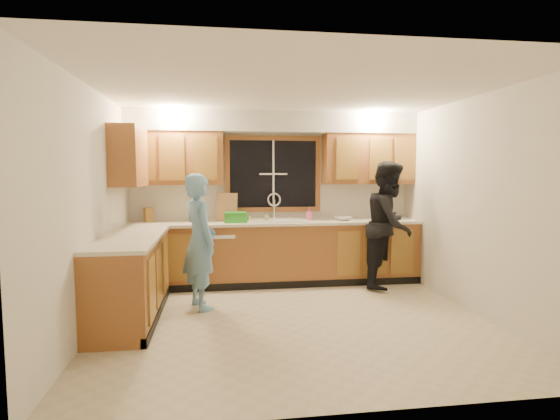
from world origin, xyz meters
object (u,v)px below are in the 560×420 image
(stove, at_px, (120,292))
(knife_block, at_px, (148,215))
(woman, at_px, (390,225))
(sink, at_px, (276,225))
(bowl, at_px, (343,219))
(dishwasher, at_px, (217,258))
(dish_crate, at_px, (236,217))
(soap_bottle, at_px, (309,213))
(man, at_px, (200,241))

(stove, xyz_separation_m, knife_block, (-0.01, 1.98, 0.57))
(stove, height_order, woman, woman)
(sink, distance_m, knife_block, 1.83)
(sink, bearing_deg, bowl, -3.39)
(stove, xyz_separation_m, bowl, (2.79, 1.77, 0.50))
(sink, height_order, dishwasher, sink)
(sink, distance_m, stove, 2.60)
(dish_crate, bearing_deg, stove, -124.52)
(stove, bearing_deg, dishwasher, 62.31)
(knife_block, height_order, soap_bottle, knife_block)
(sink, distance_m, dishwasher, 0.96)
(dish_crate, bearing_deg, bowl, -0.05)
(dishwasher, relative_size, bowl, 3.63)
(dishwasher, relative_size, soap_bottle, 4.33)
(sink, relative_size, dishwasher, 1.05)
(dishwasher, height_order, bowl, bowl)
(dish_crate, bearing_deg, woman, -9.24)
(dishwasher, bearing_deg, bowl, -1.37)
(woman, bearing_deg, knife_block, 117.62)
(sink, height_order, woman, woman)
(sink, bearing_deg, knife_block, 175.14)
(stove, distance_m, soap_bottle, 3.06)
(woman, distance_m, dish_crate, 2.18)
(dishwasher, bearing_deg, soap_bottle, 4.92)
(sink, distance_m, bowl, 1.00)
(woman, bearing_deg, bowl, 95.76)
(knife_block, xyz_separation_m, bowl, (2.81, -0.21, -0.07))
(dishwasher, xyz_separation_m, dish_crate, (0.27, -0.04, 0.58))
(sink, bearing_deg, man, -135.84)
(dishwasher, xyz_separation_m, stove, (-0.95, -1.81, 0.04))
(dishwasher, xyz_separation_m, bowl, (1.84, -0.04, 0.54))
(man, bearing_deg, stove, 114.60)
(woman, height_order, bowl, woman)
(man, relative_size, woman, 0.91)
(dishwasher, distance_m, dish_crate, 0.64)
(sink, xyz_separation_m, dish_crate, (-0.58, -0.06, 0.13))
(man, bearing_deg, woman, -99.28)
(dish_crate, xyz_separation_m, bowl, (1.58, -0.00, -0.05))
(woman, bearing_deg, sink, 112.47)
(dishwasher, bearing_deg, sink, 0.99)
(stove, bearing_deg, knife_block, 90.43)
(dishwasher, xyz_separation_m, soap_bottle, (1.36, 0.12, 0.60))
(soap_bottle, bearing_deg, woman, -25.85)
(sink, height_order, dish_crate, sink)
(knife_block, bearing_deg, man, -89.56)
(woman, relative_size, bowl, 7.88)
(sink, relative_size, bowl, 3.81)
(dishwasher, relative_size, dish_crate, 2.63)
(stove, relative_size, bowl, 3.98)
(knife_block, xyz_separation_m, soap_bottle, (2.33, -0.05, -0.01))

